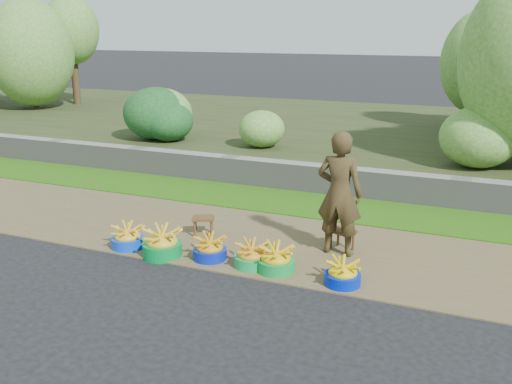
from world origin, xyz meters
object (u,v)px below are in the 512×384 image
at_px(basin_b, 162,244).
at_px(basin_e, 276,260).
at_px(basin_f, 343,274).
at_px(basin_c, 210,249).
at_px(stool_left, 203,221).
at_px(stool_right, 342,234).
at_px(basin_d, 252,256).
at_px(basin_a, 127,238).
at_px(vendor_woman, 340,194).

bearing_deg(basin_b, basin_e, 4.12).
bearing_deg(basin_e, basin_f, -3.90).
height_order(basin_c, stool_left, basin_c).
distance_m(basin_c, basin_f, 1.88).
height_order(basin_e, stool_right, basin_e).
bearing_deg(basin_d, basin_c, 179.40).
relative_size(basin_e, stool_right, 1.21).
xyz_separation_m(basin_a, stool_left, (0.77, 0.87, 0.09)).
height_order(basin_a, basin_b, basin_b).
xyz_separation_m(basin_c, basin_d, (0.63, -0.01, 0.00)).
bearing_deg(basin_a, basin_e, 1.45).
bearing_deg(basin_f, basin_e, 176.10).
xyz_separation_m(basin_b, basin_f, (2.55, 0.06, -0.03)).
distance_m(basin_a, basin_c, 1.29).
relative_size(basin_b, stool_right, 1.36).
bearing_deg(basin_d, basin_a, -177.77).
distance_m(basin_b, vendor_woman, 2.55).
bearing_deg(basin_d, stool_right, 47.30).
bearing_deg(basin_e, stool_right, 60.23).
distance_m(basin_c, basin_e, 0.98).
distance_m(basin_a, stool_left, 1.17).
relative_size(basin_a, stool_left, 1.18).
bearing_deg(basin_d, vendor_woman, 43.73).
distance_m(basin_d, stool_right, 1.41).
bearing_deg(vendor_woman, basin_e, 59.26).
xyz_separation_m(basin_d, basin_f, (1.25, -0.08, -0.01)).
height_order(basin_a, stool_right, basin_a).
distance_m(basin_e, stool_right, 1.22).
relative_size(basin_a, vendor_woman, 0.27).
bearing_deg(stool_right, stool_left, -173.45).
height_order(stool_left, stool_right, stool_right).
bearing_deg(basin_e, stool_left, 151.55).
height_order(basin_b, basin_d, basin_b).
distance_m(basin_b, basin_d, 1.30).
height_order(basin_d, basin_f, basin_d).
bearing_deg(basin_f, stool_left, 159.99).
bearing_deg(vendor_woman, basin_c, 31.20).
distance_m(basin_f, stool_right, 1.16).
distance_m(basin_b, stool_left, 0.95).
height_order(basin_b, basin_f, basin_b).
height_order(basin_e, basin_f, basin_e).
bearing_deg(vendor_woman, basin_b, 26.37).
distance_m(basin_e, stool_left, 1.71).
height_order(basin_f, stool_left, basin_f).
height_order(basin_b, stool_right, basin_b).
xyz_separation_m(basin_e, basin_f, (0.90, -0.06, -0.01)).
xyz_separation_m(basin_a, basin_b, (0.62, -0.06, 0.03)).
relative_size(basin_b, basin_f, 1.22).
relative_size(basin_c, stool_left, 1.15).
relative_size(basin_b, stool_left, 1.37).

